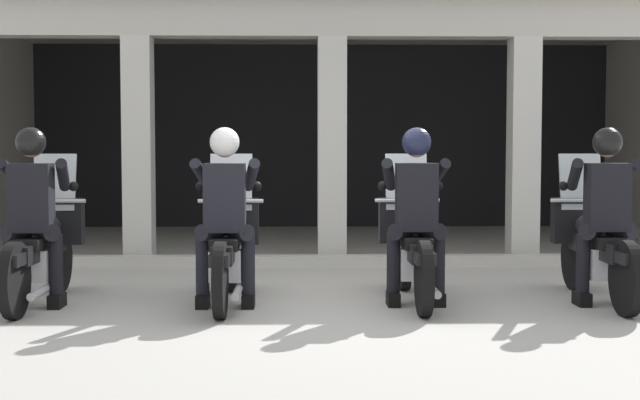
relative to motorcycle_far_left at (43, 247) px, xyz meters
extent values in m
plane|color=#A8A59E|center=(2.53, 2.89, -0.50)|extent=(80.00, 80.00, 0.00)
cube|color=black|center=(2.74, 7.75, 1.09)|extent=(10.52, 0.24, 3.19)
cube|color=#BCB7AD|center=(2.74, 2.93, 2.47)|extent=(10.52, 0.36, 0.44)
cube|color=#BCB7AD|center=(2.74, 5.26, 2.77)|extent=(10.52, 5.36, 0.16)
cube|color=beige|center=(0.36, 2.93, 0.87)|extent=(0.35, 0.36, 2.75)
cube|color=beige|center=(2.74, 2.93, 0.87)|extent=(0.35, 0.36, 2.75)
cube|color=beige|center=(5.12, 2.93, 0.87)|extent=(0.35, 0.36, 2.75)
cube|color=#B7B5AD|center=(2.74, 2.43, -0.44)|extent=(10.12, 0.24, 0.12)
cylinder|color=black|center=(0.00, 0.58, -0.18)|extent=(0.09, 0.64, 0.64)
cylinder|color=black|center=(0.00, -0.82, -0.18)|extent=(0.09, 0.64, 0.64)
cube|color=black|center=(0.00, 0.58, 0.03)|extent=(0.14, 0.44, 0.08)
cube|color=silver|center=(0.00, -0.17, -0.13)|extent=(0.28, 0.44, 0.28)
cube|color=black|center=(0.00, -0.12, 0.00)|extent=(0.18, 1.24, 0.16)
ellipsoid|color=black|center=(0.00, 0.10, 0.18)|extent=(0.26, 0.48, 0.22)
cube|color=black|center=(0.00, -0.30, 0.07)|extent=(0.24, 0.52, 0.10)
cube|color=black|center=(0.00, -0.76, 0.00)|extent=(0.16, 0.48, 0.10)
cylinder|color=silver|center=(0.00, 0.52, 0.06)|extent=(0.05, 0.24, 0.53)
cube|color=black|center=(0.00, 0.46, 0.20)|extent=(0.52, 0.16, 0.44)
sphere|color=silver|center=(0.00, 0.56, 0.22)|extent=(0.18, 0.18, 0.18)
cube|color=silver|center=(0.00, 0.44, 0.57)|extent=(0.40, 0.14, 0.54)
cylinder|color=silver|center=(0.00, 0.36, 0.40)|extent=(0.62, 0.04, 0.04)
cylinder|color=silver|center=(0.12, -0.52, -0.32)|extent=(0.07, 0.55, 0.07)
cube|color=black|center=(0.00, -0.32, 0.47)|extent=(0.36, 0.22, 0.60)
cube|color=black|center=(0.00, -0.20, 0.49)|extent=(0.05, 0.02, 0.32)
sphere|color=#936B51|center=(0.00, -0.30, 0.92)|extent=(0.21, 0.21, 0.21)
sphere|color=black|center=(0.00, -0.30, 0.95)|extent=(0.26, 0.26, 0.26)
cylinder|color=black|center=(0.14, -0.30, 0.16)|extent=(0.26, 0.29, 0.17)
cylinder|color=black|center=(0.20, -0.30, -0.12)|extent=(0.12, 0.12, 0.53)
cube|color=black|center=(0.20, -0.29, -0.44)|extent=(0.11, 0.26, 0.12)
cylinder|color=black|center=(-0.14, -0.30, 0.16)|extent=(0.26, 0.29, 0.17)
cylinder|color=black|center=(-0.20, -0.30, -0.12)|extent=(0.12, 0.12, 0.53)
cube|color=black|center=(-0.20, -0.29, -0.44)|extent=(0.11, 0.26, 0.12)
cylinder|color=black|center=(0.22, -0.09, 0.66)|extent=(0.19, 0.48, 0.31)
sphere|color=black|center=(0.26, 0.12, 0.55)|extent=(0.09, 0.09, 0.09)
cylinder|color=black|center=(-0.22, -0.09, 0.66)|extent=(0.19, 0.48, 0.31)
sphere|color=black|center=(-0.26, 0.12, 0.55)|extent=(0.09, 0.09, 0.09)
cylinder|color=black|center=(1.68, 0.55, -0.18)|extent=(0.09, 0.64, 0.64)
cylinder|color=black|center=(1.68, -0.85, -0.18)|extent=(0.09, 0.64, 0.64)
cube|color=black|center=(1.68, 0.55, 0.03)|extent=(0.14, 0.44, 0.08)
cube|color=silver|center=(1.68, -0.20, -0.13)|extent=(0.28, 0.44, 0.28)
cube|color=black|center=(1.68, -0.15, 0.00)|extent=(0.18, 1.24, 0.16)
ellipsoid|color=black|center=(1.68, 0.07, 0.18)|extent=(0.26, 0.48, 0.22)
cube|color=black|center=(1.68, -0.33, 0.07)|extent=(0.24, 0.52, 0.10)
cube|color=black|center=(1.68, -0.79, 0.00)|extent=(0.16, 0.48, 0.10)
cylinder|color=silver|center=(1.68, 0.49, 0.06)|extent=(0.05, 0.24, 0.53)
cube|color=black|center=(1.68, 0.43, 0.20)|extent=(0.52, 0.16, 0.44)
sphere|color=silver|center=(1.68, 0.53, 0.22)|extent=(0.18, 0.18, 0.18)
cube|color=silver|center=(1.68, 0.41, 0.57)|extent=(0.40, 0.14, 0.54)
cylinder|color=silver|center=(1.68, 0.33, 0.40)|extent=(0.62, 0.04, 0.04)
cylinder|color=silver|center=(1.80, -0.55, -0.32)|extent=(0.07, 0.55, 0.07)
cube|color=black|center=(1.68, -0.35, 0.47)|extent=(0.36, 0.22, 0.60)
cube|color=#591414|center=(1.68, -0.23, 0.49)|extent=(0.05, 0.02, 0.32)
sphere|color=tan|center=(1.68, -0.33, 0.92)|extent=(0.21, 0.21, 0.21)
sphere|color=silver|center=(1.68, -0.33, 0.95)|extent=(0.26, 0.26, 0.26)
cylinder|color=black|center=(1.82, -0.33, 0.16)|extent=(0.26, 0.29, 0.17)
cylinder|color=black|center=(1.88, -0.33, -0.12)|extent=(0.12, 0.12, 0.53)
cube|color=black|center=(1.88, -0.32, -0.44)|extent=(0.11, 0.26, 0.12)
cylinder|color=black|center=(1.54, -0.33, 0.16)|extent=(0.26, 0.29, 0.17)
cylinder|color=black|center=(1.48, -0.33, -0.12)|extent=(0.12, 0.12, 0.53)
cube|color=black|center=(1.48, -0.32, -0.44)|extent=(0.11, 0.26, 0.12)
cylinder|color=black|center=(1.90, -0.12, 0.66)|extent=(0.19, 0.48, 0.31)
sphere|color=black|center=(1.94, 0.09, 0.55)|extent=(0.09, 0.09, 0.09)
cylinder|color=black|center=(1.46, -0.12, 0.66)|extent=(0.19, 0.48, 0.31)
sphere|color=black|center=(1.42, 0.09, 0.55)|extent=(0.09, 0.09, 0.09)
cylinder|color=black|center=(3.37, 0.61, -0.18)|extent=(0.09, 0.64, 0.64)
cylinder|color=black|center=(3.37, -0.79, -0.18)|extent=(0.09, 0.64, 0.64)
cube|color=black|center=(3.37, 0.61, 0.03)|extent=(0.14, 0.44, 0.08)
cube|color=silver|center=(3.37, -0.14, -0.13)|extent=(0.28, 0.44, 0.28)
cube|color=black|center=(3.37, -0.09, 0.00)|extent=(0.18, 1.24, 0.16)
ellipsoid|color=#1E2338|center=(3.37, 0.13, 0.18)|extent=(0.26, 0.48, 0.22)
cube|color=black|center=(3.37, -0.27, 0.07)|extent=(0.24, 0.52, 0.10)
cube|color=black|center=(3.37, -0.73, 0.00)|extent=(0.16, 0.48, 0.10)
cylinder|color=silver|center=(3.37, 0.55, 0.06)|extent=(0.05, 0.24, 0.53)
cube|color=black|center=(3.37, 0.49, 0.20)|extent=(0.52, 0.16, 0.44)
sphere|color=silver|center=(3.37, 0.59, 0.22)|extent=(0.18, 0.18, 0.18)
cube|color=silver|center=(3.37, 0.47, 0.57)|extent=(0.40, 0.14, 0.54)
cylinder|color=silver|center=(3.37, 0.39, 0.40)|extent=(0.62, 0.04, 0.04)
cylinder|color=silver|center=(3.49, -0.49, -0.32)|extent=(0.07, 0.55, 0.07)
cube|color=black|center=(3.37, -0.29, 0.47)|extent=(0.36, 0.22, 0.60)
cube|color=black|center=(3.37, -0.17, 0.49)|extent=(0.05, 0.02, 0.32)
sphere|color=tan|center=(3.37, -0.27, 0.92)|extent=(0.21, 0.21, 0.21)
sphere|color=#191E38|center=(3.37, -0.27, 0.95)|extent=(0.26, 0.26, 0.26)
cylinder|color=black|center=(3.51, -0.27, 0.16)|extent=(0.26, 0.29, 0.17)
cylinder|color=black|center=(3.57, -0.27, -0.12)|extent=(0.12, 0.12, 0.53)
cube|color=black|center=(3.57, -0.26, -0.44)|extent=(0.11, 0.26, 0.12)
cylinder|color=black|center=(3.23, -0.27, 0.16)|extent=(0.26, 0.29, 0.17)
cylinder|color=black|center=(3.17, -0.27, -0.12)|extent=(0.12, 0.12, 0.53)
cube|color=black|center=(3.17, -0.26, -0.44)|extent=(0.11, 0.26, 0.12)
cylinder|color=black|center=(3.59, -0.06, 0.66)|extent=(0.19, 0.48, 0.31)
sphere|color=black|center=(3.63, 0.15, 0.55)|extent=(0.09, 0.09, 0.09)
cylinder|color=black|center=(3.15, -0.06, 0.66)|extent=(0.19, 0.48, 0.31)
sphere|color=black|center=(3.11, 0.15, 0.55)|extent=(0.09, 0.09, 0.09)
cylinder|color=black|center=(5.06, 0.57, -0.18)|extent=(0.09, 0.64, 0.64)
cylinder|color=black|center=(5.06, -0.83, -0.18)|extent=(0.09, 0.64, 0.64)
cube|color=black|center=(5.06, 0.57, 0.03)|extent=(0.14, 0.44, 0.08)
cube|color=silver|center=(5.06, -0.18, -0.13)|extent=(0.28, 0.44, 0.28)
cube|color=black|center=(5.06, -0.13, 0.00)|extent=(0.18, 1.24, 0.16)
ellipsoid|color=black|center=(5.06, 0.09, 0.18)|extent=(0.26, 0.48, 0.22)
cube|color=black|center=(5.06, -0.31, 0.07)|extent=(0.24, 0.52, 0.10)
cube|color=black|center=(5.06, -0.77, 0.00)|extent=(0.16, 0.48, 0.10)
cylinder|color=silver|center=(5.06, 0.51, 0.06)|extent=(0.05, 0.24, 0.53)
cube|color=black|center=(5.06, 0.45, 0.20)|extent=(0.52, 0.16, 0.44)
sphere|color=silver|center=(5.06, 0.55, 0.22)|extent=(0.18, 0.18, 0.18)
cube|color=silver|center=(5.06, 0.43, 0.57)|extent=(0.40, 0.14, 0.54)
cylinder|color=silver|center=(5.06, 0.35, 0.40)|extent=(0.62, 0.04, 0.04)
cylinder|color=silver|center=(5.18, -0.53, -0.32)|extent=(0.07, 0.55, 0.07)
cube|color=black|center=(5.06, -0.33, 0.47)|extent=(0.36, 0.22, 0.60)
cube|color=#14193F|center=(5.06, -0.21, 0.49)|extent=(0.05, 0.02, 0.32)
sphere|color=tan|center=(5.06, -0.31, 0.92)|extent=(0.21, 0.21, 0.21)
sphere|color=black|center=(5.06, -0.31, 0.95)|extent=(0.26, 0.26, 0.26)
cylinder|color=black|center=(5.20, -0.31, 0.16)|extent=(0.26, 0.29, 0.17)
cylinder|color=black|center=(5.26, -0.31, -0.12)|extent=(0.12, 0.12, 0.53)
cube|color=black|center=(5.26, -0.30, -0.44)|extent=(0.11, 0.26, 0.12)
cylinder|color=black|center=(4.92, -0.31, 0.16)|extent=(0.26, 0.29, 0.17)
cylinder|color=black|center=(4.86, -0.31, -0.12)|extent=(0.12, 0.12, 0.53)
cube|color=black|center=(4.86, -0.30, -0.44)|extent=(0.11, 0.26, 0.12)
cylinder|color=black|center=(5.28, -0.10, 0.66)|extent=(0.19, 0.48, 0.31)
sphere|color=black|center=(5.32, 0.11, 0.55)|extent=(0.09, 0.09, 0.09)
cylinder|color=black|center=(4.84, -0.10, 0.66)|extent=(0.19, 0.48, 0.31)
sphere|color=black|center=(4.80, 0.11, 0.55)|extent=(0.09, 0.09, 0.09)
camera|label=1|loc=(2.33, -8.18, 0.92)|focal=50.49mm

